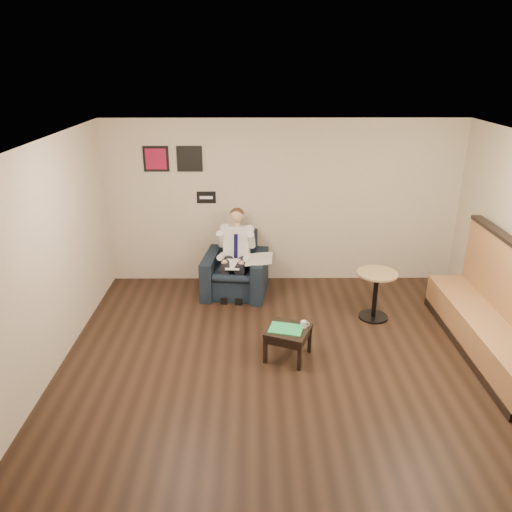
{
  "coord_description": "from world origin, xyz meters",
  "views": [
    {
      "loc": [
        -0.52,
        -5.2,
        3.65
      ],
      "look_at": [
        -0.47,
        1.2,
        1.14
      ],
      "focal_mm": 35.0,
      "sensor_mm": 36.0,
      "label": 1
    }
  ],
  "objects_px": {
    "smartphone": "(295,324)",
    "banquette": "(493,303)",
    "side_table": "(288,343)",
    "seated_man": "(234,258)",
    "green_folder": "(286,329)",
    "coffee_mug": "(304,324)",
    "cafe_table": "(375,295)",
    "armchair": "(235,265)"
  },
  "relations": [
    {
      "from": "armchair",
      "to": "green_folder",
      "type": "xyz_separation_m",
      "value": [
        0.72,
        -2.0,
        -0.06
      ]
    },
    {
      "from": "coffee_mug",
      "to": "seated_man",
      "type": "bearing_deg",
      "value": 117.88
    },
    {
      "from": "smartphone",
      "to": "banquette",
      "type": "relative_size",
      "value": 0.05
    },
    {
      "from": "smartphone",
      "to": "cafe_table",
      "type": "distance_m",
      "value": 1.59
    },
    {
      "from": "banquette",
      "to": "side_table",
      "type": "bearing_deg",
      "value": -177.3
    },
    {
      "from": "green_folder",
      "to": "cafe_table",
      "type": "distance_m",
      "value": 1.78
    },
    {
      "from": "seated_man",
      "to": "smartphone",
      "type": "relative_size",
      "value": 10.19
    },
    {
      "from": "smartphone",
      "to": "banquette",
      "type": "height_order",
      "value": "banquette"
    },
    {
      "from": "seated_man",
      "to": "coffee_mug",
      "type": "xyz_separation_m",
      "value": [
        0.96,
        -1.82,
        -0.2
      ]
    },
    {
      "from": "smartphone",
      "to": "green_folder",
      "type": "bearing_deg",
      "value": -103.96
    },
    {
      "from": "seated_man",
      "to": "smartphone",
      "type": "xyz_separation_m",
      "value": [
        0.87,
        -1.74,
        -0.24
      ]
    },
    {
      "from": "banquette",
      "to": "cafe_table",
      "type": "distance_m",
      "value": 1.63
    },
    {
      "from": "side_table",
      "to": "banquette",
      "type": "relative_size",
      "value": 0.18
    },
    {
      "from": "armchair",
      "to": "cafe_table",
      "type": "height_order",
      "value": "armchair"
    },
    {
      "from": "seated_man",
      "to": "green_folder",
      "type": "relative_size",
      "value": 3.17
    },
    {
      "from": "armchair",
      "to": "seated_man",
      "type": "height_order",
      "value": "seated_man"
    },
    {
      "from": "smartphone",
      "to": "cafe_table",
      "type": "bearing_deg",
      "value": 69.32
    },
    {
      "from": "seated_man",
      "to": "green_folder",
      "type": "distance_m",
      "value": 2.02
    },
    {
      "from": "green_folder",
      "to": "smartphone",
      "type": "height_order",
      "value": "green_folder"
    },
    {
      "from": "seated_man",
      "to": "cafe_table",
      "type": "height_order",
      "value": "seated_man"
    },
    {
      "from": "smartphone",
      "to": "cafe_table",
      "type": "xyz_separation_m",
      "value": [
        1.27,
        0.96,
        -0.05
      ]
    },
    {
      "from": "cafe_table",
      "to": "green_folder",
      "type": "bearing_deg",
      "value": -142.37
    },
    {
      "from": "seated_man",
      "to": "green_folder",
      "type": "bearing_deg",
      "value": -61.45
    },
    {
      "from": "seated_man",
      "to": "coffee_mug",
      "type": "height_order",
      "value": "seated_man"
    },
    {
      "from": "smartphone",
      "to": "banquette",
      "type": "xyz_separation_m",
      "value": [
        2.55,
        0.0,
        0.3
      ]
    },
    {
      "from": "coffee_mug",
      "to": "banquette",
      "type": "relative_size",
      "value": 0.03
    },
    {
      "from": "side_table",
      "to": "coffee_mug",
      "type": "height_order",
      "value": "coffee_mug"
    },
    {
      "from": "side_table",
      "to": "coffee_mug",
      "type": "xyz_separation_m",
      "value": [
        0.2,
        0.04,
        0.26
      ]
    },
    {
      "from": "side_table",
      "to": "banquette",
      "type": "bearing_deg",
      "value": 2.7
    },
    {
      "from": "armchair",
      "to": "coffee_mug",
      "type": "xyz_separation_m",
      "value": [
        0.95,
        -1.95,
        -0.02
      ]
    },
    {
      "from": "seated_man",
      "to": "banquette",
      "type": "xyz_separation_m",
      "value": [
        3.41,
        -1.74,
        0.06
      ]
    },
    {
      "from": "coffee_mug",
      "to": "cafe_table",
      "type": "height_order",
      "value": "cafe_table"
    },
    {
      "from": "smartphone",
      "to": "cafe_table",
      "type": "relative_size",
      "value": 0.18
    },
    {
      "from": "seated_man",
      "to": "cafe_table",
      "type": "xyz_separation_m",
      "value": [
        2.14,
        -0.78,
        -0.3
      ]
    },
    {
      "from": "coffee_mug",
      "to": "banquette",
      "type": "height_order",
      "value": "banquette"
    },
    {
      "from": "green_folder",
      "to": "smartphone",
      "type": "bearing_deg",
      "value": 43.65
    },
    {
      "from": "banquette",
      "to": "coffee_mug",
      "type": "bearing_deg",
      "value": -178.01
    },
    {
      "from": "smartphone",
      "to": "banquette",
      "type": "bearing_deg",
      "value": 32.48
    },
    {
      "from": "armchair",
      "to": "smartphone",
      "type": "relative_size",
      "value": 7.69
    },
    {
      "from": "side_table",
      "to": "cafe_table",
      "type": "xyz_separation_m",
      "value": [
        1.37,
        1.08,
        0.16
      ]
    },
    {
      "from": "cafe_table",
      "to": "armchair",
      "type": "bearing_deg",
      "value": 156.77
    },
    {
      "from": "coffee_mug",
      "to": "smartphone",
      "type": "height_order",
      "value": "coffee_mug"
    }
  ]
}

